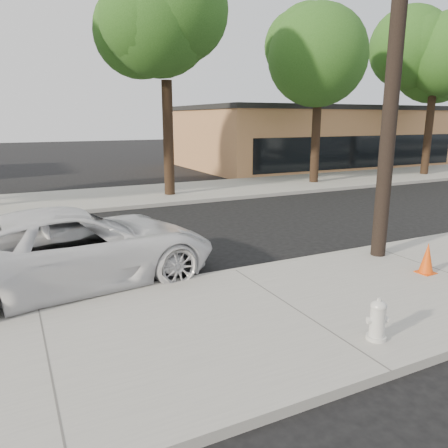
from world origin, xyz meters
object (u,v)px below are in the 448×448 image
Objects in this scene: police_cruiser at (75,248)px; traffic_cone at (427,259)px; fire_hydrant at (377,321)px; utility_pole at (395,55)px.

police_cruiser reaches higher than traffic_cone.
police_cruiser is 5.91m from fire_hydrant.
utility_pole is at bearing 88.31° from traffic_cone.
utility_pole is at bearing -110.47° from police_cruiser.
police_cruiser is at bearing 149.57° from fire_hydrant.
utility_pole is 6.12m from fire_hydrant.
fire_hydrant is at bearing -135.60° from utility_pole.
police_cruiser reaches higher than fire_hydrant.
utility_pole is at bearing 65.98° from fire_hydrant.
police_cruiser is (-6.77, 1.57, -3.89)m from utility_pole.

